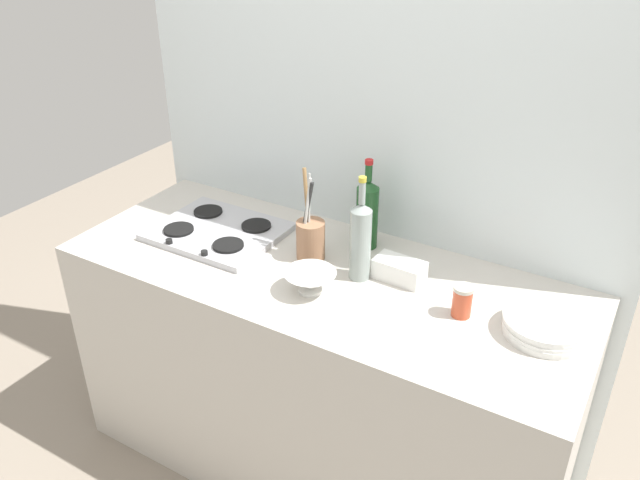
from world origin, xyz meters
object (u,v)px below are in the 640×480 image
Objects in this scene: stovetop_hob at (218,231)px; condiment_jar_front at (462,301)px; wine_bottle_leftmost at (360,240)px; wine_bottle_mid_left at (367,213)px; butter_dish at (399,270)px; plate_stack at (546,326)px; utensil_crock at (310,237)px; mixing_bowl at (310,281)px.

stovetop_hob is 0.95m from condiment_jar_front.
wine_bottle_leftmost is 1.09× the size of wine_bottle_mid_left.
stovetop_hob is at bearing 178.42° from condiment_jar_front.
wine_bottle_mid_left is 0.50m from condiment_jar_front.
butter_dish is (0.12, 0.06, -0.11)m from wine_bottle_leftmost.
stovetop_hob is 0.56m from wine_bottle_mid_left.
plate_stack is 0.79× the size of utensil_crock.
butter_dish is at bearing 25.31° from wine_bottle_leftmost.
utensil_crock reaches higher than stovetop_hob.
butter_dish is at bearing 5.15° from stovetop_hob.
butter_dish reaches higher than stovetop_hob.
mixing_bowl is 1.64× the size of condiment_jar_front.
butter_dish is at bearing 159.89° from condiment_jar_front.
butter_dish reaches higher than plate_stack.
condiment_jar_front reaches higher than mixing_bowl.
butter_dish is 0.52× the size of utensil_crock.
stovetop_hob is 4.45× the size of condiment_jar_front.
wine_bottle_mid_left is 1.98× the size of mixing_bowl.
wine_bottle_mid_left is at bearing 86.92° from mixing_bowl.
wine_bottle_leftmost is at bearing -7.38° from utensil_crock.
butter_dish is 1.61× the size of condiment_jar_front.
utensil_crock is (0.38, 0.03, 0.07)m from stovetop_hob.
utensil_crock reaches higher than mixing_bowl.
utensil_crock is (-0.81, 0.02, 0.05)m from plate_stack.
condiment_jar_front is at bearing -171.01° from plate_stack.
utensil_crock reaches higher than plate_stack.
mixing_bowl is 0.30m from butter_dish.
wine_bottle_leftmost is at bearing -179.57° from plate_stack.
wine_bottle_mid_left is (-0.68, 0.19, 0.11)m from plate_stack.
stovetop_hob is at bearing -179.27° from wine_bottle_leftmost.
plate_stack is 0.72m from wine_bottle_mid_left.
utensil_crock is (-0.32, -0.03, 0.04)m from butter_dish.
utensil_crock is at bearing 121.14° from mixing_bowl.
stovetop_hob is 1.26× the size of wine_bottle_leftmost.
stovetop_hob is 0.60m from wine_bottle_leftmost.
mixing_bowl is 1.02× the size of butter_dish.
mixing_bowl is (0.49, -0.15, 0.03)m from stovetop_hob.
wine_bottle_leftmost is 1.14× the size of utensil_crock.
wine_bottle_leftmost is (-0.61, -0.00, 0.11)m from plate_stack.
plate_stack is 1.52× the size of butter_dish.
plate_stack is 1.49× the size of mixing_bowl.
wine_bottle_mid_left reaches higher than utensil_crock.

